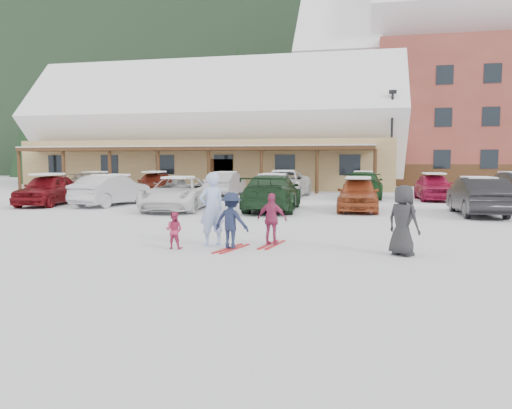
% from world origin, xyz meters
% --- Properties ---
extents(ground, '(160.00, 160.00, 0.00)m').
position_xyz_m(ground, '(0.00, 0.00, 0.00)').
color(ground, white).
rests_on(ground, ground).
extents(forested_hillside, '(300.00, 70.00, 38.00)m').
position_xyz_m(forested_hillside, '(0.00, 85.00, 19.00)').
color(forested_hillside, black).
rests_on(forested_hillside, ground).
extents(day_lodge, '(29.12, 12.50, 10.38)m').
position_xyz_m(day_lodge, '(-9.00, 27.96, 3.94)').
color(day_lodge, tan).
rests_on(day_lodge, ground).
extents(alpine_hotel, '(31.48, 14.01, 21.48)m').
position_xyz_m(alpine_hotel, '(14.27, 38.00, 8.63)').
color(alpine_hotel, brown).
rests_on(alpine_hotel, ground).
extents(lamp_post, '(0.50, 0.25, 6.78)m').
position_xyz_m(lamp_post, '(4.71, 23.81, 3.80)').
color(lamp_post, black).
rests_on(lamp_post, ground).
extents(conifer_0, '(4.40, 4.40, 10.20)m').
position_xyz_m(conifer_0, '(-26.00, 30.00, 5.69)').
color(conifer_0, black).
rests_on(conifer_0, ground).
extents(conifer_2, '(5.28, 5.28, 12.24)m').
position_xyz_m(conifer_2, '(-30.00, 42.00, 6.83)').
color(conifer_2, black).
rests_on(conifer_2, ground).
extents(conifer_3, '(3.96, 3.96, 9.18)m').
position_xyz_m(conifer_3, '(6.00, 44.00, 5.12)').
color(conifer_3, black).
rests_on(conifer_3, ground).
extents(adult_skier, '(0.78, 0.76, 1.81)m').
position_xyz_m(adult_skier, '(-0.72, 0.58, 0.90)').
color(adult_skier, '#9FB7EB').
rests_on(adult_skier, ground).
extents(toddler_red, '(0.44, 0.35, 0.88)m').
position_xyz_m(toddler_red, '(-1.47, -0.03, 0.44)').
color(toddler_red, '#B22A52').
rests_on(toddler_red, ground).
extents(child_navy, '(0.96, 0.69, 1.35)m').
position_xyz_m(child_navy, '(-0.12, 0.20, 0.67)').
color(child_navy, '#19203B').
rests_on(child_navy, ground).
extents(skis_child_navy, '(0.53, 1.41, 0.03)m').
position_xyz_m(skis_child_navy, '(-0.12, 0.20, 0.01)').
color(skis_child_navy, '#B0191B').
rests_on(skis_child_navy, ground).
extents(child_magenta, '(0.80, 0.43, 1.30)m').
position_xyz_m(child_magenta, '(0.72, 0.93, 0.65)').
color(child_magenta, '#A5315A').
rests_on(child_magenta, ground).
extents(skis_child_magenta, '(0.42, 1.41, 0.03)m').
position_xyz_m(skis_child_magenta, '(0.72, 0.93, 0.01)').
color(skis_child_magenta, '#B0191B').
rests_on(skis_child_magenta, ground).
extents(bystander_dark, '(0.91, 0.87, 1.56)m').
position_xyz_m(bystander_dark, '(3.77, 0.23, 0.78)').
color(bystander_dark, '#262528').
rests_on(bystander_dark, ground).
extents(parked_car_0, '(2.37, 4.53, 1.47)m').
position_xyz_m(parked_car_0, '(-11.54, 9.65, 0.73)').
color(parked_car_0, maroon).
rests_on(parked_car_0, ground).
extents(parked_car_1, '(2.17, 4.52, 1.43)m').
position_xyz_m(parked_car_1, '(-8.58, 10.18, 0.71)').
color(parked_car_1, '#B3B3B8').
rests_on(parked_car_1, ground).
extents(parked_car_2, '(2.68, 5.18, 1.39)m').
position_xyz_m(parked_car_2, '(-4.75, 8.83, 0.70)').
color(parked_car_2, white).
rests_on(parked_car_2, ground).
extents(parked_car_3, '(2.40, 5.34, 1.52)m').
position_xyz_m(parked_car_3, '(-0.81, 9.42, 0.76)').
color(parked_car_3, '#19351C').
rests_on(parked_car_3, ground).
extents(parked_car_4, '(1.65, 4.09, 1.39)m').
position_xyz_m(parked_car_4, '(2.70, 10.05, 0.70)').
color(parked_car_4, '#A44823').
rests_on(parked_car_4, ground).
extents(parked_car_5, '(1.66, 4.44, 1.45)m').
position_xyz_m(parked_car_5, '(7.20, 9.35, 0.72)').
color(parked_car_5, black).
rests_on(parked_car_5, ground).
extents(parked_car_7, '(2.40, 4.97, 1.39)m').
position_xyz_m(parked_car_7, '(-13.37, 17.04, 0.70)').
color(parked_car_7, gray).
rests_on(parked_car_7, ground).
extents(parked_car_8, '(2.08, 4.37, 1.44)m').
position_xyz_m(parked_car_8, '(-9.23, 16.55, 0.72)').
color(parked_car_8, '#5B1B0F').
rests_on(parked_car_8, ground).
extents(parked_car_9, '(1.55, 4.31, 1.42)m').
position_xyz_m(parked_car_9, '(-5.13, 17.60, 0.71)').
color(parked_car_9, '#A09FA4').
rests_on(parked_car_9, ground).
extents(parked_car_10, '(2.78, 5.57, 1.52)m').
position_xyz_m(parked_car_10, '(-1.56, 17.08, 0.76)').
color(parked_car_10, silver).
rests_on(parked_car_10, ground).
extents(parked_car_11, '(2.18, 5.16, 1.49)m').
position_xyz_m(parked_car_11, '(2.91, 17.23, 0.74)').
color(parked_car_11, '#163C1A').
rests_on(parked_car_11, ground).
extents(parked_car_12, '(1.82, 4.24, 1.43)m').
position_xyz_m(parked_car_12, '(6.54, 16.62, 0.71)').
color(parked_car_12, '#AC1842').
rests_on(parked_car_12, ground).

